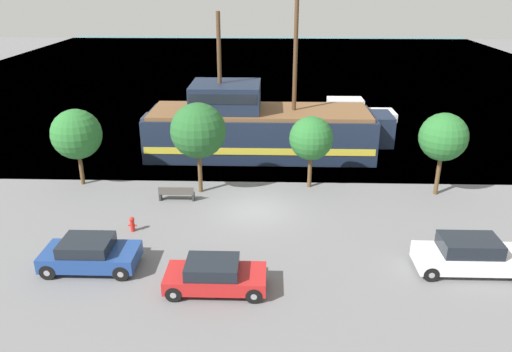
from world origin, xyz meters
TOP-DOWN VIEW (x-y plane):
  - ground_plane at (0.00, 0.00)m, footprint 160.00×160.00m
  - water_surface at (0.00, 44.00)m, footprint 80.00×80.00m
  - pirate_ship at (-0.04, 9.30)m, footprint 16.87×5.22m
  - moored_boat_dockside at (7.74, 18.92)m, footprint 7.65×2.58m
  - moored_boat_outer at (-6.44, 15.84)m, footprint 6.97×2.23m
  - parked_car_curb_front at (-1.31, -7.35)m, footprint 4.02×1.87m
  - parked_car_curb_mid at (9.37, -5.67)m, footprint 4.63×1.83m
  - parked_car_curb_rear at (-6.83, -5.94)m, footprint 4.02×2.00m
  - fire_hydrant at (-5.93, -2.52)m, footprint 0.42×0.25m
  - bench_promenade_east at (-4.39, 1.14)m, footprint 1.98×0.45m
  - tree_row_east at (-10.53, 3.39)m, footprint 2.95×2.95m
  - tree_row_mideast at (-3.22, 2.46)m, footprint 3.13×3.13m
  - tree_row_midwest at (3.19, 3.39)m, footprint 2.55×2.55m
  - tree_row_west at (10.45, 2.54)m, footprint 2.68×2.68m

SIDE VIEW (x-z plane):
  - ground_plane at x=0.00m, z-range 0.00..0.00m
  - water_surface at x=0.00m, z-range 0.00..0.00m
  - fire_hydrant at x=-5.93m, z-range 0.03..0.79m
  - bench_promenade_east at x=-4.39m, z-range 0.02..0.87m
  - moored_boat_dockside at x=7.74m, z-range -0.25..1.54m
  - parked_car_curb_front at x=-1.31m, z-range 0.00..1.32m
  - moored_boat_outer at x=-6.44m, z-range -0.23..1.61m
  - parked_car_curb_rear at x=-6.83m, z-range 0.01..1.40m
  - parked_car_curb_mid at x=9.37m, z-range -0.02..1.55m
  - pirate_ship at x=-0.04m, z-range -3.50..7.31m
  - tree_row_midwest at x=3.19m, z-range 0.87..5.18m
  - tree_row_east at x=-10.53m, z-range 0.83..5.45m
  - tree_row_west at x=10.45m, z-range 1.04..5.83m
  - tree_row_mideast at x=-3.22m, z-range 1.06..6.34m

